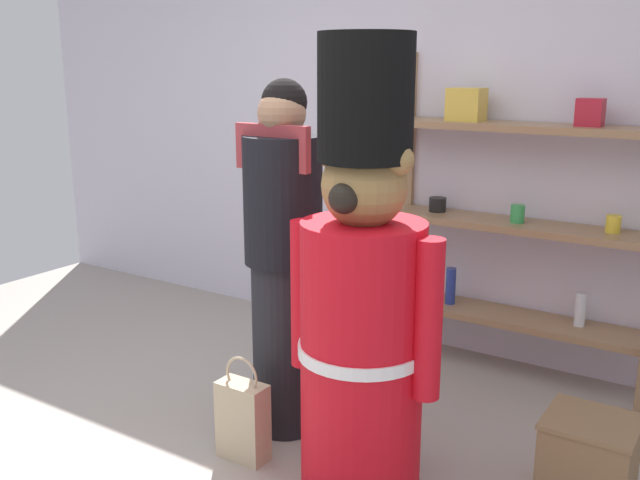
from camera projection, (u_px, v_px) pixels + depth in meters
name	position (u px, v px, depth m)	size (l,w,h in m)	color
back_wall	(415.00, 134.00, 4.34)	(6.40, 0.12, 2.60)	silver
merchandise_shelf	(515.00, 215.00, 3.88)	(1.51, 0.35, 1.78)	#93704C
teddy_bear_guard	(363.00, 304.00, 2.79)	(0.67, 0.51, 1.83)	red
person_shopper	(284.00, 257.00, 3.26)	(0.38, 0.36, 1.66)	black
shopping_bag	(243.00, 419.00, 3.14)	(0.23, 0.12, 0.49)	#C1AD89
display_crate	(588.00, 462.00, 2.81)	(0.35, 0.33, 0.37)	brown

